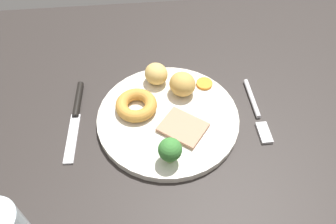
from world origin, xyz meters
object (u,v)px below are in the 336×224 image
object	(u,v)px
roast_potato_right	(154,74)
meat_slice_main	(183,127)
yorkshire_pudding	(136,105)
knife	(76,113)
roast_potato_left	(182,84)
fork	(257,112)
dinner_plate	(168,118)
broccoli_floret	(170,150)
carrot_coin_front	(204,84)

from	to	relation	value
roast_potato_right	meat_slice_main	bearing A→B (deg)	108.60
yorkshire_pudding	roast_potato_right	world-z (taller)	roast_potato_right
roast_potato_right	knife	xyz separation A→B (cm)	(15.03, 5.77, -3.01)
meat_slice_main	knife	bearing A→B (deg)	-18.49
meat_slice_main	roast_potato_right	bearing A→B (deg)	-71.40
meat_slice_main	roast_potato_left	xyz separation A→B (cm)	(-1.02, -8.72, 1.84)
yorkshire_pudding	fork	xyz separation A→B (cm)	(-22.22, 2.08, -2.13)
dinner_plate	yorkshire_pudding	bearing A→B (deg)	-20.88
meat_slice_main	knife	size ratio (longest dim) A/B	0.40
roast_potato_left	knife	xyz separation A→B (cm)	(20.14, 2.32, -3.19)
broccoli_floret	fork	distance (cm)	20.07
broccoli_floret	knife	bearing A→B (deg)	-37.57
roast_potato_left	carrot_coin_front	distance (cm)	5.27
yorkshire_pudding	knife	size ratio (longest dim) A/B	0.41
dinner_plate	fork	distance (cm)	16.66
carrot_coin_front	fork	size ratio (longest dim) A/B	0.21
yorkshire_pudding	roast_potato_left	world-z (taller)	roast_potato_left
fork	knife	world-z (taller)	knife
dinner_plate	carrot_coin_front	bearing A→B (deg)	-138.19
dinner_plate	roast_potato_left	size ratio (longest dim) A/B	5.07
dinner_plate	roast_potato_right	xyz separation A→B (cm)	(1.83, -8.91, 2.77)
dinner_plate	meat_slice_main	size ratio (longest dim) A/B	3.44
roast_potato_right	broccoli_floret	xyz separation A→B (cm)	(-1.18, 18.24, 0.87)
meat_slice_main	knife	distance (cm)	20.21
roast_potato_left	knife	distance (cm)	20.52
dinner_plate	broccoli_floret	xyz separation A→B (cm)	(0.65, 9.34, 3.63)
yorkshire_pudding	broccoli_floret	distance (cm)	12.60
broccoli_floret	dinner_plate	bearing A→B (deg)	-93.99
roast_potato_left	carrot_coin_front	bearing A→B (deg)	-160.84
yorkshire_pudding	carrot_coin_front	bearing A→B (deg)	-159.84
carrot_coin_front	broccoli_floret	distance (cm)	18.69
meat_slice_main	carrot_coin_front	bearing A→B (deg)	-118.62
roast_potato_right	knife	world-z (taller)	roast_potato_right
fork	roast_potato_right	bearing A→B (deg)	-115.73
dinner_plate	knife	xyz separation A→B (cm)	(16.86, -3.13, -0.25)
yorkshire_pudding	knife	distance (cm)	11.53
fork	knife	xyz separation A→B (cm)	(33.52, -3.09, 0.06)
roast_potato_right	broccoli_floret	world-z (taller)	broccoli_floret
meat_slice_main	carrot_coin_front	xyz separation A→B (cm)	(-5.63, -10.32, -0.13)
knife	carrot_coin_front	bearing A→B (deg)	102.09
knife	fork	bearing A→B (deg)	87.80
roast_potato_left	fork	distance (cm)	14.79
carrot_coin_front	yorkshire_pudding	bearing A→B (deg)	20.16
meat_slice_main	yorkshire_pudding	size ratio (longest dim) A/B	0.98
yorkshire_pudding	carrot_coin_front	size ratio (longest dim) A/B	2.40
meat_slice_main	fork	distance (cm)	14.83
meat_slice_main	dinner_plate	bearing A→B (deg)	-55.23
yorkshire_pudding	broccoli_floret	xyz separation A→B (cm)	(-4.91, 11.46, 1.81)
roast_potato_left	roast_potato_right	distance (cm)	6.17
roast_potato_left	fork	size ratio (longest dim) A/B	0.33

